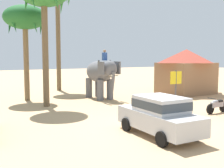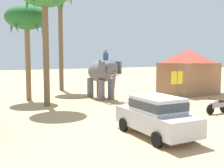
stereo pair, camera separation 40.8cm
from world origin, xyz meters
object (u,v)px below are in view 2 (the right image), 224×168
at_px(car_sedan_foreground, 156,115).
at_px(roadside_hut, 188,70).
at_px(signboard_yellow, 177,80).
at_px(elephant_with_mahout, 102,74).
at_px(motorcycle_far_in_row, 217,106).
at_px(palm_tree_behind_elephant, 27,20).

height_order(car_sedan_foreground, roadside_hut, roadside_hut).
xyz_separation_m(roadside_hut, signboard_yellow, (-4.37, -3.52, -0.44)).
bearing_deg(elephant_with_mahout, motorcycle_far_in_row, -67.20).
distance_m(car_sedan_foreground, elephant_with_mahout, 10.84).
relative_size(car_sedan_foreground, roadside_hut, 0.79).
bearing_deg(signboard_yellow, car_sedan_foreground, -136.42).
relative_size(palm_tree_behind_elephant, signboard_yellow, 2.99).
height_order(elephant_with_mahout, palm_tree_behind_elephant, palm_tree_behind_elephant).
distance_m(elephant_with_mahout, signboard_yellow, 5.89).
relative_size(roadside_hut, signboard_yellow, 2.18).
distance_m(palm_tree_behind_elephant, signboard_yellow, 12.03).
relative_size(car_sedan_foreground, motorcycle_far_in_row, 2.29).
bearing_deg(palm_tree_behind_elephant, elephant_with_mahout, -21.60).
distance_m(palm_tree_behind_elephant, roadside_hut, 14.30).
height_order(car_sedan_foreground, elephant_with_mahout, elephant_with_mahout).
relative_size(elephant_with_mahout, motorcycle_far_in_row, 2.17).
height_order(car_sedan_foreground, signboard_yellow, signboard_yellow).
bearing_deg(roadside_hut, palm_tree_behind_elephant, 166.92).
bearing_deg(signboard_yellow, motorcycle_far_in_row, -93.13).
bearing_deg(motorcycle_far_in_row, roadside_hut, 58.12).
xyz_separation_m(car_sedan_foreground, roadside_hut, (10.61, 9.47, 1.20)).
distance_m(car_sedan_foreground, motorcycle_far_in_row, 6.41).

